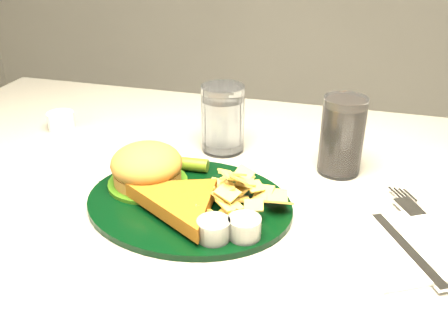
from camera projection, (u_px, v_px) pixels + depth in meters
The scene contains 6 objects.
dinner_plate at pixel (188, 186), 0.67m from camera, with size 0.29×0.24×0.07m, color black, non-canonical shape.
water_glass at pixel (223, 119), 0.82m from camera, with size 0.07×0.07×0.11m, color white.
cola_glass at pixel (342, 136), 0.75m from camera, with size 0.07×0.07×0.12m, color black.
fork_napkin at pixel (406, 243), 0.60m from camera, with size 0.15×0.19×0.01m, color white, non-canonical shape.
spoon at pixel (129, 171), 0.77m from camera, with size 0.04×0.14×0.01m, color silver, non-canonical shape.
ramekin at pixel (61, 121), 0.92m from camera, with size 0.05×0.05×0.03m, color silver.
Camera 1 is at (0.19, -0.59, 1.12)m, focal length 40.00 mm.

